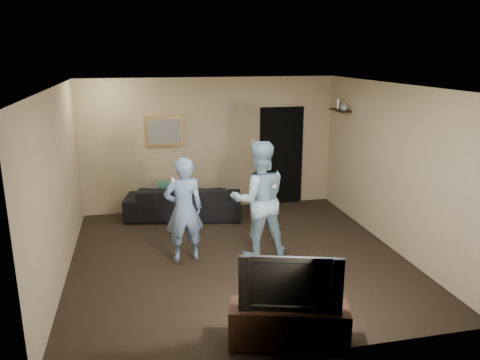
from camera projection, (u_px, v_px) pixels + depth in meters
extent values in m
plane|color=black|center=(238.00, 257.00, 7.21)|extent=(5.00, 5.00, 0.00)
cube|color=silver|center=(238.00, 86.00, 6.53)|extent=(5.00, 5.00, 0.04)
cube|color=tan|center=(211.00, 144.00, 9.22)|extent=(5.00, 0.04, 2.60)
cube|color=tan|center=(293.00, 240.00, 4.52)|extent=(5.00, 0.04, 2.60)
cube|color=tan|center=(58.00, 186.00, 6.34)|extent=(0.04, 5.00, 2.60)
cube|color=tan|center=(392.00, 167.00, 7.40)|extent=(0.04, 5.00, 2.60)
imported|color=black|center=(184.00, 201.00, 8.90)|extent=(2.29, 1.25, 0.63)
cube|color=#1A5046|center=(171.00, 194.00, 8.81)|extent=(0.49, 0.30, 0.47)
cube|color=olive|center=(164.00, 131.00, 8.93)|extent=(0.72, 0.05, 0.57)
cube|color=slate|center=(164.00, 131.00, 8.91)|extent=(0.62, 0.01, 0.47)
cube|color=black|center=(281.00, 156.00, 9.58)|extent=(0.90, 0.06, 2.00)
cube|color=silver|center=(253.00, 143.00, 9.38)|extent=(0.08, 0.02, 0.12)
cube|color=black|center=(340.00, 110.00, 8.89)|extent=(0.20, 0.60, 0.03)
imported|color=#A5A6AA|center=(344.00, 106.00, 8.69)|extent=(0.17, 0.17, 0.15)
cylinder|color=silver|center=(338.00, 104.00, 8.96)|extent=(0.06, 0.06, 0.18)
cube|color=black|center=(289.00, 325.00, 4.97)|extent=(1.32, 0.74, 0.45)
imported|color=black|center=(290.00, 280.00, 4.83)|extent=(1.06, 0.43, 0.61)
imported|color=#7EA2DA|center=(184.00, 210.00, 6.93)|extent=(0.62, 0.44, 1.60)
cube|color=white|center=(173.00, 180.00, 6.55)|extent=(0.04, 0.14, 0.04)
cube|color=white|center=(196.00, 193.00, 6.67)|extent=(0.05, 0.09, 0.05)
imported|color=#9AC7E1|center=(259.00, 200.00, 7.07)|extent=(0.89, 0.70, 1.80)
cube|color=white|center=(252.00, 187.00, 6.76)|extent=(0.04, 0.14, 0.04)
cube|color=white|center=(274.00, 186.00, 6.83)|extent=(0.05, 0.09, 0.05)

